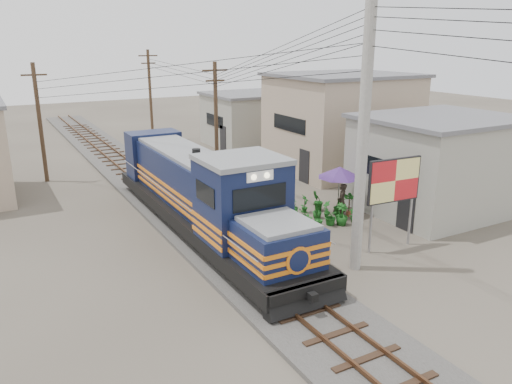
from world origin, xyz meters
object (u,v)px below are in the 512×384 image
locomotive (203,195)px  billboard (394,183)px  vendor (342,201)px  market_umbrella (340,172)px

locomotive → billboard: locomotive is taller
billboard → locomotive: bearing=141.8°
vendor → billboard: bearing=40.6°
locomotive → vendor: (6.43, -1.53, -0.88)m
locomotive → vendor: locomotive is taller
market_umbrella → locomotive: bearing=173.4°
billboard → market_umbrella: (0.87, 4.52, -0.72)m
locomotive → vendor: 6.67m
locomotive → vendor: bearing=-13.4°
locomotive → billboard: (5.93, -5.31, 1.04)m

